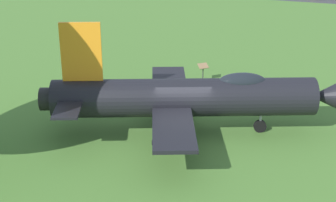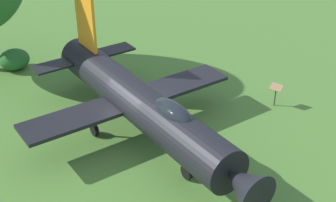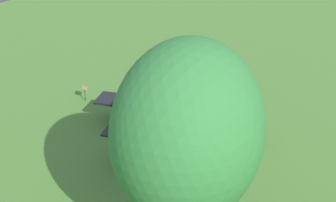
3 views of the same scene
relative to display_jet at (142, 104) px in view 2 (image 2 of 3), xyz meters
The scene contains 4 objects.
ground_plane 1.87m from the display_jet, behind, with size 200.00×200.00×0.00m, color #47722D.
display_jet is the anchor object (origin of this frame).
shrub_near_fence 10.59m from the display_jet, 161.90° to the right, with size 1.55×1.71×1.19m.
info_plaque 7.16m from the display_jet, 86.62° to the left, with size 0.71×0.63×1.14m.
Camera 2 is at (15.92, -7.23, 11.83)m, focal length 50.03 mm.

